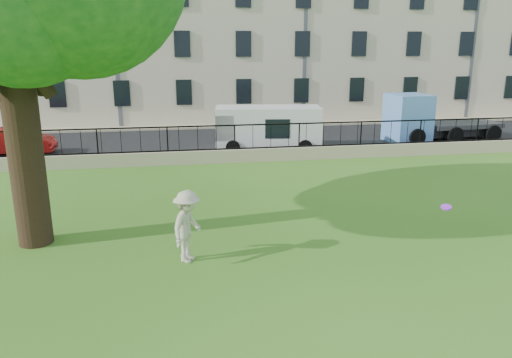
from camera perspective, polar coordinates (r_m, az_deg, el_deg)
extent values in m
plane|color=#2F6317|center=(11.71, 5.14, -11.62)|extent=(120.00, 120.00, 0.00)
cube|color=tan|center=(22.80, -2.42, 2.68)|extent=(50.00, 0.40, 0.60)
cube|color=black|center=(22.73, -2.43, 3.49)|extent=(50.00, 0.05, 0.06)
cube|color=black|center=(22.54, -2.46, 6.16)|extent=(50.00, 0.05, 0.06)
cube|color=black|center=(27.43, -3.65, 4.20)|extent=(60.00, 9.00, 0.01)
cube|color=tan|center=(32.52, -4.62, 6.04)|extent=(60.00, 1.40, 0.12)
cube|color=beige|center=(37.80, -5.64, 17.11)|extent=(56.00, 10.00, 13.00)
cylinder|color=black|center=(14.34, -24.81, 2.49)|extent=(0.90, 0.90, 4.91)
imported|color=#BAB297|center=(12.46, -7.83, -5.39)|extent=(1.17, 1.37, 1.83)
cylinder|color=#A129EA|center=(13.52, 20.91, -3.01)|extent=(0.28, 0.29, 0.12)
imported|color=#AA1514|center=(26.95, -26.05, 3.85)|extent=(3.92, 1.38, 1.29)
cube|color=silver|center=(25.28, 1.39, 5.78)|extent=(5.44, 2.72, 2.19)
cube|color=#6299E7|center=(29.70, 20.45, 6.66)|extent=(6.33, 2.66, 2.59)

